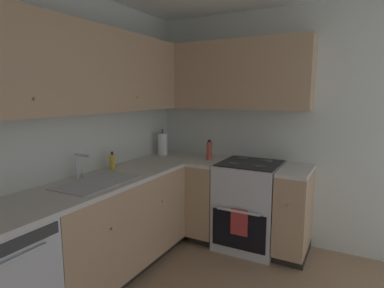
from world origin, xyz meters
name	(u,v)px	position (x,y,z in m)	size (l,w,h in m)	color
wall_back	(42,141)	(0.00, 1.50, 1.25)	(3.66, 0.05, 2.49)	silver
wall_right	(284,129)	(1.80, 0.00, 1.25)	(0.05, 3.05, 2.49)	silver
lower_cabinets_back	(113,227)	(0.40, 1.18, 0.44)	(1.55, 0.62, 0.86)	tan
countertop_back	(111,179)	(0.40, 1.18, 0.88)	(2.76, 0.60, 0.04)	beige
lower_cabinets_right	(249,207)	(1.48, 0.27, 0.44)	(0.62, 1.22, 0.86)	tan
countertop_right	(250,166)	(1.48, 0.27, 0.88)	(0.60, 1.22, 0.03)	beige
oven_range	(249,204)	(1.50, 0.27, 0.46)	(0.68, 0.62, 1.05)	silver
upper_cabinets_back	(79,69)	(0.24, 1.32, 1.81)	(2.44, 0.34, 0.71)	tan
upper_cabinets_right	(227,76)	(1.62, 0.59, 1.81)	(0.32, 1.77, 0.71)	tan
sink	(98,187)	(0.22, 1.15, 0.86)	(0.66, 0.40, 0.10)	#B7B7BC
faucet	(79,164)	(0.22, 1.35, 1.03)	(0.07, 0.16, 0.22)	silver
soap_bottle	(112,162)	(0.63, 1.36, 0.97)	(0.05, 0.05, 0.17)	gold
paper_towel_roll	(163,144)	(1.47, 1.34, 1.03)	(0.11, 0.11, 0.32)	white
oil_bottle	(209,150)	(1.48, 0.73, 1.00)	(0.06, 0.06, 0.22)	#BF4C3F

